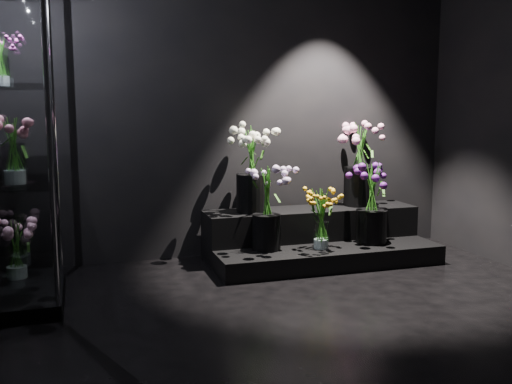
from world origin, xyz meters
name	(u,v)px	position (x,y,z in m)	size (l,w,h in m)	color
floor	(332,340)	(0.00, 0.00, 0.00)	(4.00, 4.00, 0.00)	black
wall_back	(234,92)	(0.00, 2.00, 1.40)	(4.00, 4.00, 0.00)	black
display_riser	(316,239)	(0.61, 1.63, 0.17)	(1.85, 0.82, 0.41)	black
display_case	(9,146)	(-1.70, 1.20, 1.02)	(0.56, 0.93, 2.05)	black
bouquet_orange_bells	(322,217)	(0.53, 1.35, 0.41)	(0.25, 0.25, 0.49)	white
bouquet_lilac	(267,200)	(0.11, 1.46, 0.55)	(0.44, 0.44, 0.68)	black
bouquet_purple	(372,200)	(1.02, 1.42, 0.52)	(0.42, 0.42, 0.66)	black
bouquet_cream_roses	(252,164)	(0.07, 1.74, 0.81)	(0.44, 0.44, 0.71)	black
bouquet_pink_roses	(360,159)	(1.08, 1.76, 0.82)	(0.41, 0.41, 0.73)	black
bouquet_case_pink	(13,148)	(-1.67, 1.06, 1.02)	(0.32, 0.32, 0.43)	white
bouquet_case_magenta	(0,57)	(-1.74, 1.35, 1.59)	(0.31, 0.31, 0.36)	white
bouquet_case_base_pink	(15,247)	(-1.73, 1.44, 0.31)	(0.42, 0.42, 0.41)	white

